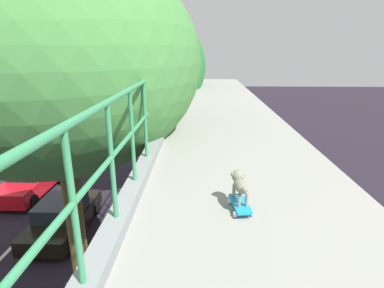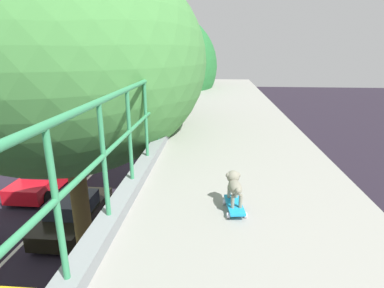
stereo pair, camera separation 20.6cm
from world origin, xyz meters
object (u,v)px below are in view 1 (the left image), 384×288
at_px(car_black_fifth, 63,216).
at_px(city_bus, 103,110).
at_px(small_dog, 240,183).
at_px(toy_skateboard, 240,204).
at_px(car_red_taxi_sixth, 32,179).

xyz_separation_m(car_black_fifth, city_bus, (-3.13, 15.54, 1.17)).
bearing_deg(small_dog, toy_skateboard, -85.95).
relative_size(city_bus, small_dog, 25.57).
relative_size(car_black_fifth, car_red_taxi_sixth, 0.95).
height_order(car_black_fifth, city_bus, city_bus).
xyz_separation_m(car_red_taxi_sixth, city_bus, (-0.10, 12.25, 1.09)).
xyz_separation_m(toy_skateboard, small_dog, (-0.01, 0.07, 0.21)).
bearing_deg(small_dog, car_red_taxi_sixth, 129.21).
distance_m(car_red_taxi_sixth, small_dog, 14.78).
bearing_deg(city_bus, small_dog, -68.84).
xyz_separation_m(car_black_fifth, small_dog, (5.79, -7.51, 4.96)).
height_order(car_red_taxi_sixth, toy_skateboard, toy_skateboard).
bearing_deg(toy_skateboard, city_bus, 111.11).
xyz_separation_m(car_red_taxi_sixth, toy_skateboard, (8.82, -10.88, 4.68)).
bearing_deg(car_red_taxi_sixth, city_bus, 90.49).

